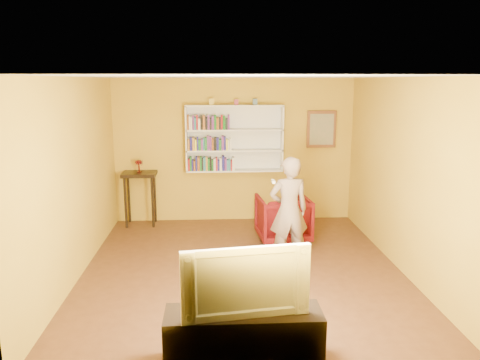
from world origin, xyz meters
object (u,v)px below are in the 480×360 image
armchair (283,219)px  television (244,278)px  bookshelf (234,138)px  console_table (140,181)px  ruby_lustre (139,163)px  person (289,210)px  tv_cabinet (243,338)px

armchair → television: size_ratio=0.72×
bookshelf → console_table: bearing=-174.8°
bookshelf → ruby_lustre: size_ratio=7.90×
armchair → person: bearing=80.8°
person → tv_cabinet: size_ratio=1.07×
console_table → armchair: (2.52, -1.05, -0.44)m
bookshelf → person: (0.69, -2.15, -0.80)m
ruby_lustre → armchair: (2.52, -1.05, -0.78)m
tv_cabinet → person: bearing=71.8°
bookshelf → tv_cabinet: bearing=-91.6°
ruby_lustre → person: (2.45, -2.00, -0.37)m
ruby_lustre → television: size_ratio=0.19×
console_table → ruby_lustre: ruby_lustre is taller
bookshelf → television: bookshelf is taller
tv_cabinet → television: bearing=180.0°
ruby_lustre → person: person is taller
person → tv_cabinet: 2.69m
ruby_lustre → person: size_ratio=0.14×
bookshelf → ruby_lustre: bookshelf is taller
armchair → television: (-0.89, -3.45, 0.48)m
console_table → armchair: 2.76m
ruby_lustre → bookshelf: bearing=5.2°
bookshelf → television: bearing=-91.6°
television → armchair: bearing=67.7°
tv_cabinet → ruby_lustre: bearing=109.9°
armchair → television: 3.59m
bookshelf → console_table: (-1.76, -0.16, -0.77)m
armchair → person: person is taller
person → television: 2.64m
ruby_lustre → tv_cabinet: (1.63, -4.50, -0.90)m
ruby_lustre → person: bearing=-39.1°
bookshelf → ruby_lustre: (-1.76, -0.16, -0.43)m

